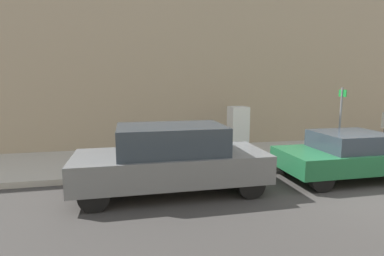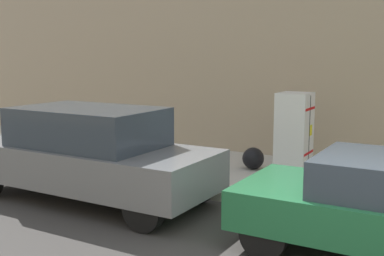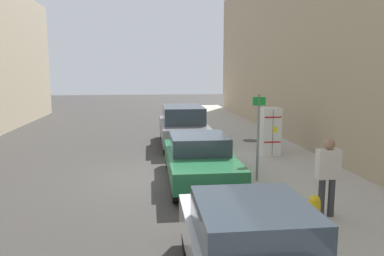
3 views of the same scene
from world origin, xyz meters
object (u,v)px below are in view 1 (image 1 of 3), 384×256
at_px(discarded_refrigerator, 238,130).
at_px(parked_suv_gray, 171,158).
at_px(trash_bag, 211,147).
at_px(parked_sedan_green, 354,154).
at_px(street_sign_post, 340,119).

distance_m(discarded_refrigerator, parked_suv_gray, 4.18).
xyz_separation_m(discarded_refrigerator, parked_suv_gray, (2.98, -2.93, -0.16)).
bearing_deg(parked_suv_gray, trash_bag, 147.99).
height_order(discarded_refrigerator, parked_sedan_green, discarded_refrigerator).
bearing_deg(parked_sedan_green, trash_bag, -132.12).
bearing_deg(street_sign_post, parked_suv_gray, -75.65).
bearing_deg(street_sign_post, discarded_refrigerator, -113.77).
xyz_separation_m(parked_suv_gray, parked_sedan_green, (-0.00, 5.43, -0.19)).
distance_m(discarded_refrigerator, parked_sedan_green, 3.90).
bearing_deg(parked_sedan_green, discarded_refrigerator, -139.96).
bearing_deg(trash_bag, parked_suv_gray, -32.01).
bearing_deg(parked_suv_gray, parked_sedan_green, 90.00).
distance_m(street_sign_post, parked_sedan_green, 1.91).
bearing_deg(parked_suv_gray, discarded_refrigerator, 135.47).
bearing_deg(parked_sedan_green, parked_suv_gray, -90.00).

